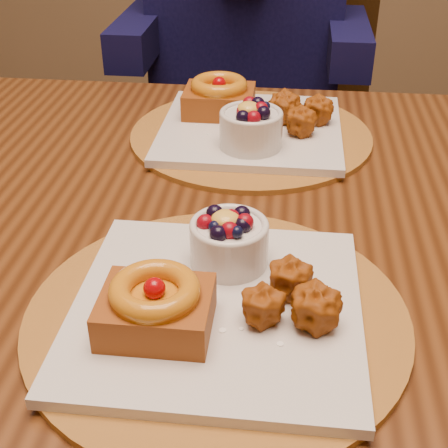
{
  "coord_description": "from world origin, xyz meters",
  "views": [
    {
      "loc": [
        0.07,
        -0.7,
        1.16
      ],
      "look_at": [
        0.01,
        -0.18,
        0.83
      ],
      "focal_mm": 50.0,
      "sensor_mm": 36.0,
      "label": 1
    }
  ],
  "objects": [
    {
      "name": "dining_table",
      "position": [
        0.01,
        -0.01,
        0.68
      ],
      "size": [
        1.6,
        0.9,
        0.76
      ],
      "color": "#361A09",
      "rests_on": "ground"
    },
    {
      "name": "place_setting_far",
      "position": [
        0.01,
        0.2,
        0.78
      ],
      "size": [
        0.38,
        0.38,
        0.09
      ],
      "color": "brown",
      "rests_on": "dining_table"
    },
    {
      "name": "chair_far",
      "position": [
        0.1,
        0.9,
        0.45
      ],
      "size": [
        0.44,
        0.44,
        0.82
      ],
      "rotation": [
        0.0,
        0.0,
        0.14
      ],
      "color": "black",
      "rests_on": "ground"
    },
    {
      "name": "place_setting_near",
      "position": [
        0.01,
        -0.23,
        0.78
      ],
      "size": [
        0.38,
        0.38,
        0.08
      ],
      "color": "brown",
      "rests_on": "dining_table"
    }
  ]
}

